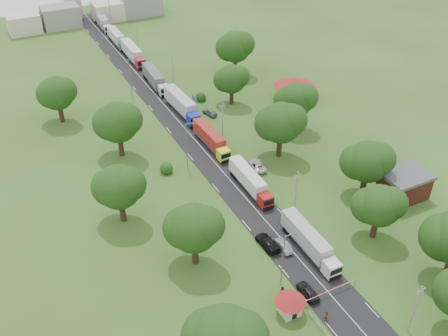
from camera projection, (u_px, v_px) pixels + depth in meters
ground at (248, 200)px, 91.71m from camera, size 260.00×260.00×0.00m
road at (202, 148)px, 106.31m from camera, size 8.00×200.00×0.04m
boom_barrier at (323, 294)px, 72.44m from camera, size 9.22×0.35×1.18m
guard_booth at (290, 302)px, 69.54m from camera, size 4.40×4.40×3.45m
info_sign at (195, 101)px, 117.48m from camera, size 0.12×3.10×4.10m
pole_0 at (415, 309)px, 65.51m from camera, size 1.60×0.24×9.00m
pole_1 at (296, 192)px, 85.96m from camera, size 1.60×0.24×9.00m
pole_2 at (223, 121)px, 106.40m from camera, size 1.60×0.24×9.00m
pole_3 at (173, 72)px, 126.85m from camera, size 1.60×0.24×9.00m
pole_4 at (137, 37)px, 147.29m from camera, size 1.60×0.24×9.00m
pole_5 at (110, 11)px, 167.74m from camera, size 1.60×0.24×9.00m
lamp_0 at (284, 258)px, 71.94m from camera, size 2.03×0.22×10.00m
lamp_1 at (187, 143)px, 97.49m from camera, size 2.03×0.22×10.00m
lamp_2 at (131, 76)px, 123.05m from camera, size 2.03×0.22×10.00m
tree_2 at (379, 205)px, 80.09m from camera, size 8.00×8.00×10.10m
tree_3 at (367, 161)px, 89.27m from camera, size 8.80×8.80×11.07m
tree_4 at (281, 122)px, 99.46m from camera, size 9.60×9.60×12.05m
tree_5 at (296, 99)px, 109.00m from camera, size 8.80×8.80×11.07m
tree_6 at (231, 79)px, 119.16m from camera, size 8.00×8.00×10.10m
tree_7 at (235, 47)px, 132.76m from camera, size 9.60×9.60×12.05m
tree_10 at (194, 227)px, 74.80m from camera, size 8.80×8.80×11.07m
tree_11 at (119, 186)px, 83.15m from camera, size 8.80×8.80×11.07m
tree_12 at (117, 122)px, 99.64m from camera, size 9.60×9.60×12.05m
tree_13 at (57, 93)px, 111.62m from camera, size 8.80×8.80×11.07m
house_brick at (404, 185)px, 91.09m from camera, size 8.60×6.60×5.20m
house_cream at (295, 86)px, 122.68m from camera, size 10.08×10.08×5.80m
distant_town at (93, 12)px, 170.28m from camera, size 52.00×8.00×8.00m
church at (72, 2)px, 173.29m from camera, size 5.00×5.00×12.30m
truck_0 at (309, 241)px, 79.84m from camera, size 2.61×14.01×3.88m
truck_1 at (250, 181)px, 93.26m from camera, size 2.53×13.59×3.76m
truck_2 at (211, 139)px, 105.53m from camera, size 2.59×13.76×3.81m
truck_3 at (182, 104)px, 117.55m from camera, size 3.13×15.78×4.37m
truck_4 at (155, 78)px, 129.79m from camera, size 3.12×14.80×4.09m
truck_5 at (133, 53)px, 143.65m from camera, size 2.77×15.49×4.29m
truck_6 at (117, 38)px, 154.29m from camera, size 2.54×13.99×3.88m
truck_7 at (102, 22)px, 166.52m from camera, size 3.06×14.13×3.90m
car_lane_front at (308, 291)px, 73.02m from camera, size 1.76×4.32×1.47m
car_lane_mid at (283, 246)px, 80.94m from camera, size 1.59×4.14×1.35m
car_lane_rear at (267, 243)px, 81.39m from camera, size 2.34×5.39×1.54m
car_verge_near at (257, 165)px, 99.63m from camera, size 3.25×5.64×1.48m
car_verge_far at (210, 112)px, 117.77m from camera, size 2.59×4.51×1.44m
pedestrian_near at (326, 317)px, 69.12m from camera, size 0.76×0.64×1.78m
pedestrian_booth at (282, 292)px, 72.71m from camera, size 0.99×1.09×1.82m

